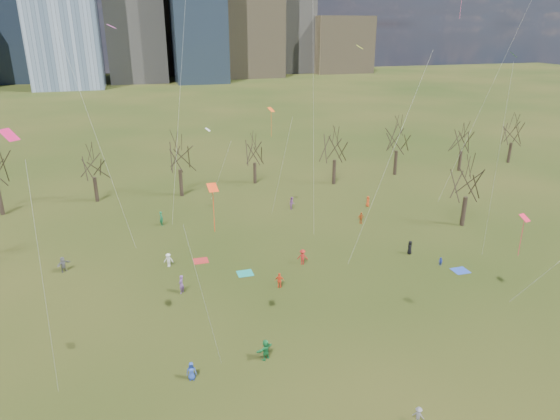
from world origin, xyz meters
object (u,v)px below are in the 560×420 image
object	(u,v)px
blanket_navy	(460,271)
person_0	(191,371)
blanket_teal	(245,273)
blanket_crimson	(201,261)
person_4	(280,281)

from	to	relation	value
blanket_navy	person_0	distance (m)	30.32
blanket_teal	person_0	world-z (taller)	person_0
blanket_navy	blanket_crimson	xyz separation A→B (m)	(-25.60, 10.01, 0.00)
blanket_teal	person_0	xyz separation A→B (m)	(-7.30, -14.84, 0.70)
blanket_crimson	person_0	xyz separation A→B (m)	(-3.33, -19.05, 0.70)
blanket_crimson	person_0	distance (m)	19.35
blanket_crimson	person_4	size ratio (longest dim) A/B	1.02
blanket_navy	person_4	size ratio (longest dim) A/B	1.02
person_4	blanket_teal	bearing A→B (deg)	-37.40
person_0	person_4	distance (m)	14.77
person_4	person_0	bearing A→B (deg)	66.99
blanket_navy	person_4	bearing A→B (deg)	174.16
blanket_teal	person_4	distance (m)	4.69
blanket_crimson	person_4	xyz separation A→B (m)	(6.54, -8.06, 0.77)
person_0	person_4	bearing A→B (deg)	54.46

